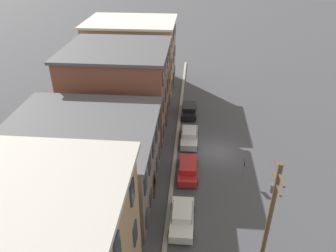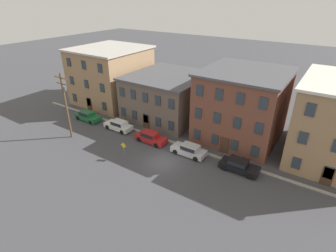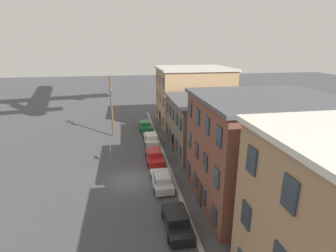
# 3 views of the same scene
# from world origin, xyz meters

# --- Properties ---
(ground_plane) EXTENTS (200.00, 200.00, 0.00)m
(ground_plane) POSITION_xyz_m (0.00, 0.00, 0.00)
(ground_plane) COLOR #424247
(kerb_strip) EXTENTS (56.00, 0.36, 0.16)m
(kerb_strip) POSITION_xyz_m (0.00, 4.50, 0.08)
(kerb_strip) COLOR #9E998E
(kerb_strip) RESTS_ON ground_plane
(apartment_corner) EXTENTS (11.63, 12.19, 9.83)m
(apartment_corner) POSITION_xyz_m (-19.60, 11.84, 4.93)
(apartment_corner) COLOR #9E7A56
(apartment_corner) RESTS_ON ground_plane
(apartment_midblock) EXTENTS (11.65, 12.43, 6.87)m
(apartment_midblock) POSITION_xyz_m (-7.21, 11.95, 3.45)
(apartment_midblock) COLOR #66564C
(apartment_midblock) RESTS_ON ground_plane
(apartment_far) EXTENTS (10.75, 11.48, 9.46)m
(apartment_far) POSITION_xyz_m (5.21, 11.48, 4.74)
(apartment_far) COLOR brown
(apartment_far) RESTS_ON ground_plane
(car_green) EXTENTS (4.40, 1.92, 1.43)m
(car_green) POSITION_xyz_m (-16.84, 3.08, 0.75)
(car_green) COLOR #1E6638
(car_green) RESTS_ON ground_plane
(car_white) EXTENTS (4.40, 1.92, 1.43)m
(car_white) POSITION_xyz_m (-10.37, 3.35, 0.75)
(car_white) COLOR silver
(car_white) RESTS_ON ground_plane
(car_red) EXTENTS (4.40, 1.92, 1.43)m
(car_red) POSITION_xyz_m (-4.22, 3.09, 0.75)
(car_red) COLOR #B21E1E
(car_red) RESTS_ON ground_plane
(car_silver) EXTENTS (4.40, 1.92, 1.43)m
(car_silver) POSITION_xyz_m (1.78, 3.12, 0.75)
(car_silver) COLOR #B7B7BC
(car_silver) RESTS_ON ground_plane
(car_black) EXTENTS (4.40, 1.92, 1.43)m
(car_black) POSITION_xyz_m (8.14, 3.34, 0.75)
(car_black) COLOR black
(car_black) RESTS_ON ground_plane
(caution_sign) EXTENTS (0.94, 0.08, 2.41)m
(caution_sign) POSITION_xyz_m (-4.40, -2.06, 1.60)
(caution_sign) COLOR slate
(caution_sign) RESTS_ON ground_plane
(utility_pole) EXTENTS (2.40, 0.44, 9.24)m
(utility_pole) POSITION_xyz_m (-14.37, -2.03, 5.19)
(utility_pole) COLOR brown
(utility_pole) RESTS_ON ground_plane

